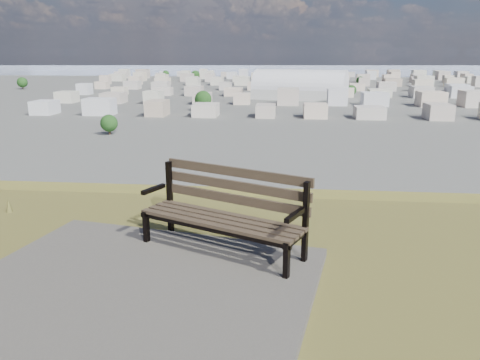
# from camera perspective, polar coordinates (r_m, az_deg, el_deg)

# --- Properties ---
(park_bench) EXTENTS (1.80, 1.23, 0.91)m
(park_bench) POSITION_cam_1_polar(r_m,az_deg,el_deg) (4.81, -1.74, -3.53)
(park_bench) COLOR #473829
(park_bench) RESTS_ON hilltop_mesa
(gravel_patch) EXTENTS (3.86, 4.90, 0.09)m
(gravel_patch) POSITION_cam_1_polar(r_m,az_deg,el_deg) (3.70, -19.92, -18.98)
(gravel_patch) COLOR #57544C
(gravel_patch) RESTS_ON hilltop_mesa
(arena) EXTENTS (58.00, 35.92, 22.78)m
(arena) POSITION_cam_1_polar(r_m,az_deg,el_deg) (284.81, 7.30, 10.81)
(arena) COLOR beige
(arena) RESTS_ON ground
(city_blocks) EXTENTS (395.00, 361.00, 7.00)m
(city_blocks) POSITION_cam_1_polar(r_m,az_deg,el_deg) (397.73, 5.81, 11.83)
(city_blocks) COLOR beige
(city_blocks) RESTS_ON ground
(city_trees) EXTENTS (406.52, 387.20, 9.98)m
(city_trees) POSITION_cam_1_polar(r_m,az_deg,el_deg) (323.41, 1.03, 11.36)
(city_trees) COLOR #322419
(city_trees) RESTS_ON ground
(bay_water) EXTENTS (2400.00, 700.00, 0.12)m
(bay_water) POSITION_cam_1_polar(r_m,az_deg,el_deg) (902.99, 5.83, 13.51)
(bay_water) COLOR #95A8BE
(bay_water) RESTS_ON ground
(far_hills) EXTENTS (2050.00, 340.00, 60.00)m
(far_hills) POSITION_cam_1_polar(r_m,az_deg,el_deg) (1406.82, 3.30, 15.21)
(far_hills) COLOR #848BA4
(far_hills) RESTS_ON ground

